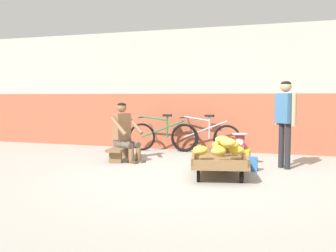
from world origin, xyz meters
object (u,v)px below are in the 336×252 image
Objects in this scene: plastic_crate at (240,158)px; bicycle_near_left at (163,136)px; banana_cart at (219,161)px; weighing_scale at (240,141)px; shopping_bag at (252,164)px; low_bench at (122,150)px; bicycle_far_left at (205,137)px; vendor_seated at (125,132)px; customer_adult at (285,114)px.

bicycle_near_left reaches higher than plastic_crate.
weighing_scale is at bearing 78.36° from banana_cart.
banana_cart reaches higher than shopping_bag.
plastic_crate is at bearing 78.37° from banana_cart.
low_bench is 0.68× the size of bicycle_near_left.
shopping_bag is at bearing -56.29° from bicycle_far_left.
vendor_seated is 0.69× the size of bicycle_near_left.
plastic_crate is at bearing 121.91° from shopping_bag.
bicycle_far_left is at bearing 107.90° from banana_cart.
vendor_seated is 1.50m from bicycle_near_left.
vendor_seated is 3.05m from customer_adult.
vendor_seated is 0.75× the size of customer_adult.
plastic_crate is 1.12m from customer_adult.
customer_adult reaches higher than vendor_seated.
bicycle_near_left is at bearing 75.15° from low_bench.
plastic_crate is at bearing -55.77° from bicycle_far_left.
vendor_seated reaches higher than bicycle_far_left.
weighing_scale is 0.20× the size of customer_adult.
banana_cart is at bearing -52.76° from bicycle_near_left.
weighing_scale is 0.93m from customer_adult.
customer_adult is (3.02, 0.11, 0.38)m from vendor_seated.
shopping_bag is at bearing 49.61° from banana_cart.
banana_cart is 1.54m from customer_adult.
vendor_seated is 4.75× the size of shopping_bag.
low_bench is 3.75× the size of weighing_scale.
plastic_crate is at bearing -34.14° from bicycle_near_left.
weighing_scale is at bearing -55.80° from bicycle_far_left.
low_bench is at bearing -178.77° from customer_adult.
bicycle_far_left reaches higher than banana_cart.
customer_adult is (0.98, 0.95, 0.71)m from banana_cart.
banana_cart is 4.41× the size of plastic_crate.
customer_adult is 6.38× the size of shopping_bag.
bicycle_near_left is at bearing 153.78° from customer_adult.
customer_adult reaches higher than low_bench.
low_bench is 0.74× the size of customer_adult.
shopping_bag is at bearing -58.09° from plastic_crate.
banana_cart is at bearing -135.81° from customer_adult.
weighing_scale is 0.18× the size of bicycle_far_left.
vendor_seated is 2.28m from plastic_crate.
bicycle_near_left is (-1.75, 2.30, 0.11)m from banana_cart.
customer_adult reaches higher than banana_cart.
bicycle_near_left is at bearing 145.83° from weighing_scale.
vendor_seated is at bearing -176.70° from weighing_scale.
vendor_seated is at bearing 157.50° from banana_cart.
bicycle_far_left is 1.08× the size of customer_adult.
banana_cart is 1.04× the size of customer_adult.
low_bench is at bearing -104.85° from bicycle_near_left.
plastic_crate is (2.32, 0.09, -0.05)m from low_bench.
bicycle_near_left is 6.91× the size of shopping_bag.
banana_cart is 2.30m from low_bench.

